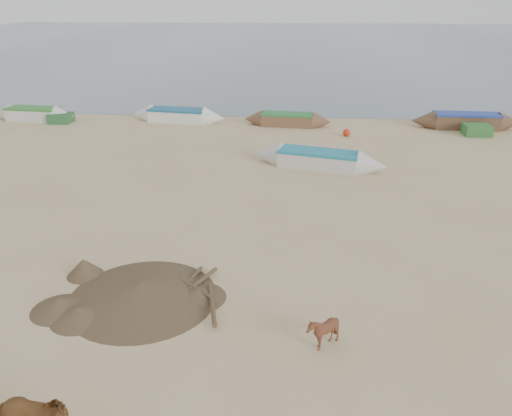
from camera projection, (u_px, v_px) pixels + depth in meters
The scene contains 7 objects.
ground at pixel (245, 298), 13.73m from camera, with size 140.00×140.00×0.00m, color tan.
sea at pixel (288, 41), 88.86m from camera, with size 160.00×160.00×0.00m, color slate.
calf_front at pixel (323, 331), 11.67m from camera, with size 0.72×0.82×0.90m, color #592D1C.
near_canoe at pixel (319, 159), 23.95m from camera, with size 6.51×1.33×0.82m, color beige, non-canonical shape.
debris_pile at pixel (142, 291), 13.66m from camera, with size 4.12×4.12×0.48m, color brown.
waterline_canoes at pixel (294, 118), 31.88m from camera, with size 57.26×3.72×0.96m.
beach_clutter at pixel (330, 122), 31.36m from camera, with size 45.08×5.27×0.64m.
Camera 1 is at (1.14, -11.58, 7.72)m, focal length 35.00 mm.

